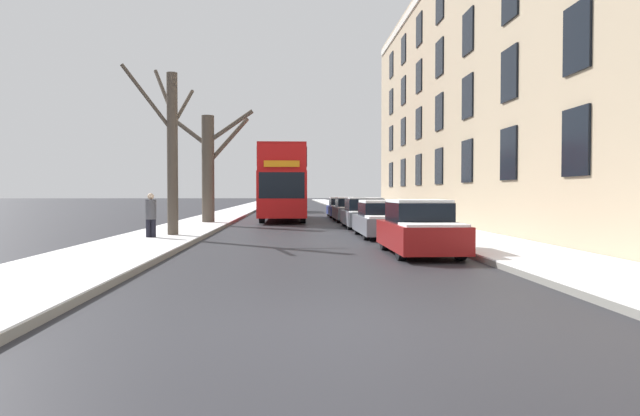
% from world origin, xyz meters
% --- Properties ---
extents(ground_plane, '(320.00, 320.00, 0.00)m').
position_xyz_m(ground_plane, '(0.00, 0.00, 0.00)').
color(ground_plane, '#28282D').
extents(sidewalk_left, '(2.98, 130.00, 0.16)m').
position_xyz_m(sidewalk_left, '(-5.29, 53.00, 0.08)').
color(sidewalk_left, gray).
rests_on(sidewalk_left, ground).
extents(sidewalk_right, '(2.98, 130.00, 0.16)m').
position_xyz_m(sidewalk_right, '(5.29, 53.00, 0.08)').
color(sidewalk_right, gray).
rests_on(sidewalk_right, ground).
extents(terrace_facade_right, '(9.10, 41.86, 13.54)m').
position_xyz_m(terrace_facade_right, '(11.27, 19.07, 6.77)').
color(terrace_facade_right, tan).
rests_on(terrace_facade_right, ground).
extents(bare_tree_left_0, '(2.33, 1.70, 6.27)m').
position_xyz_m(bare_tree_left_0, '(-4.93, 13.44, 3.22)').
color(bare_tree_left_0, '#4C4238').
rests_on(bare_tree_left_0, ground).
extents(bare_tree_left_1, '(4.33, 1.82, 5.85)m').
position_xyz_m(bare_tree_left_1, '(-4.82, 22.12, 3.08)').
color(bare_tree_left_1, '#4C4238').
rests_on(bare_tree_left_1, ground).
extents(double_decker_bus, '(2.60, 11.26, 4.24)m').
position_xyz_m(double_decker_bus, '(-1.17, 27.40, 2.40)').
color(double_decker_bus, red).
rests_on(double_decker_bus, ground).
extents(parked_car_0, '(1.68, 4.13, 1.47)m').
position_xyz_m(parked_car_0, '(2.72, 7.98, 0.67)').
color(parked_car_0, maroon).
rests_on(parked_car_0, ground).
extents(parked_car_1, '(1.83, 4.50, 1.37)m').
position_xyz_m(parked_car_1, '(2.72, 13.98, 0.64)').
color(parked_car_1, slate).
rests_on(parked_car_1, ground).
extents(parked_car_2, '(1.86, 4.57, 1.42)m').
position_xyz_m(parked_car_2, '(2.72, 19.45, 0.65)').
color(parked_car_2, slate).
rests_on(parked_car_2, ground).
extents(parked_car_3, '(1.86, 4.59, 1.37)m').
position_xyz_m(parked_car_3, '(2.72, 25.57, 0.64)').
color(parked_car_3, '#474C56').
rests_on(parked_car_3, ground).
extents(parked_car_4, '(1.84, 4.48, 1.35)m').
position_xyz_m(parked_car_4, '(2.72, 31.21, 0.63)').
color(parked_car_4, navy).
rests_on(parked_car_4, ground).
extents(oncoming_van, '(2.04, 5.57, 2.49)m').
position_xyz_m(oncoming_van, '(-1.41, 42.47, 1.34)').
color(oncoming_van, '#333842').
rests_on(oncoming_van, ground).
extents(pedestrian_left_sidewalk, '(0.36, 0.36, 1.63)m').
position_xyz_m(pedestrian_left_sidewalk, '(-5.37, 12.25, 0.90)').
color(pedestrian_left_sidewalk, black).
rests_on(pedestrian_left_sidewalk, ground).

